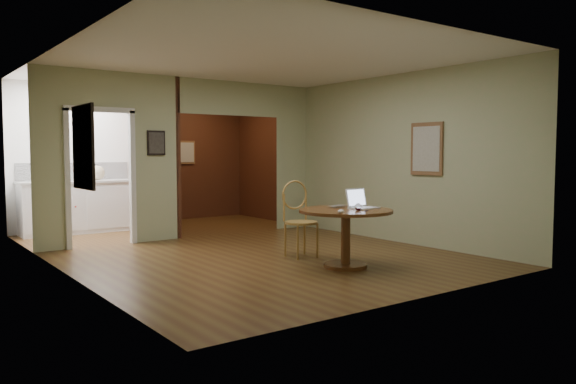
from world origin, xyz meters
TOP-DOWN VIEW (x-y plane):
  - floor at (0.00, 0.00)m, footprint 5.00×5.00m
  - room_shell at (-0.47, 3.10)m, footprint 5.20×7.50m
  - dining_table at (0.45, -0.93)m, footprint 1.17×1.17m
  - chair at (0.43, 0.01)m, footprint 0.48×0.48m
  - open_laptop at (0.69, -0.95)m, footprint 0.38×0.34m
  - closed_laptop at (0.56, -0.69)m, footprint 0.34×0.26m
  - mouse at (0.09, -1.24)m, footprint 0.12×0.09m
  - wine_glass at (0.47, -1.13)m, footprint 0.08×0.08m
  - pen at (0.51, -1.24)m, footprint 0.12×0.07m
  - kitchen_cabinet at (-1.35, 4.20)m, footprint 2.06×0.60m
  - grocery_bag at (-1.02, 4.20)m, footprint 0.28×0.24m

SIDE VIEW (x-z plane):
  - floor at x=0.00m, z-range 0.00..0.00m
  - kitchen_cabinet at x=-1.35m, z-range 0.00..0.94m
  - dining_table at x=0.45m, z-range 0.18..0.91m
  - chair at x=0.43m, z-range 0.06..1.12m
  - pen at x=0.51m, z-range 0.73..0.74m
  - closed_laptop at x=0.56m, z-range 0.73..0.76m
  - mouse at x=0.09m, z-range 0.73..0.78m
  - wine_glass at x=0.47m, z-range 0.73..0.82m
  - open_laptop at x=0.69m, z-range 0.67..0.92m
  - grocery_bag at x=-1.02m, z-range 0.94..1.21m
  - room_shell at x=-0.47m, z-range -1.21..3.79m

